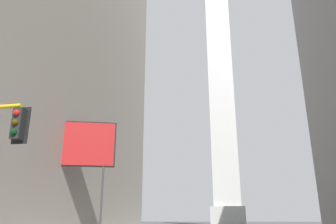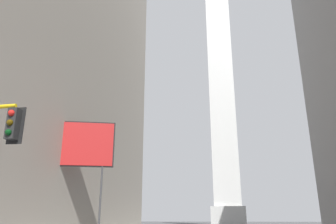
% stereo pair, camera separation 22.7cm
% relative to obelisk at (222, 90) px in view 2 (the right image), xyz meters
% --- Properties ---
extents(building_left, '(18.83, 50.17, 45.72)m').
position_rel_obelisk_xyz_m(building_left, '(-22.83, -59.03, -14.11)').
color(building_left, gray).
rests_on(building_left, ground_plane).
extents(obelisk, '(8.52, 8.52, 76.36)m').
position_rel_obelisk_xyz_m(obelisk, '(0.00, 0.00, 0.00)').
color(obelisk, silver).
rests_on(obelisk, ground_plane).
extents(billboard_sign, '(5.75, 2.12, 10.49)m').
position_rel_obelisk_xyz_m(billboard_sign, '(-11.95, -61.15, -28.85)').
color(billboard_sign, '#3F3F42').
rests_on(billboard_sign, ground_plane).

